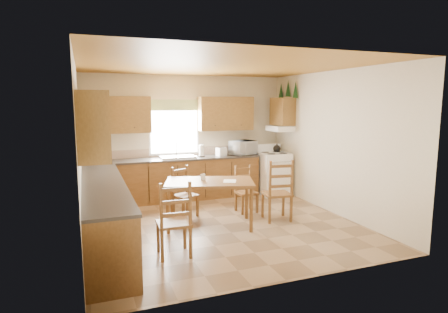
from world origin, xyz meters
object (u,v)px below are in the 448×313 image
object	(u,v)px
dining_table	(210,203)
chair_near_left	(174,218)
chair_near_right	(277,190)
stove	(274,174)
microwave	(243,148)
chair_far_left	(185,192)
chair_far_right	(246,189)

from	to	relation	value
dining_table	chair_near_left	size ratio (longest dim) A/B	1.39
dining_table	chair_near_right	xyz separation A→B (m)	(1.24, -0.11, 0.16)
stove	chair_near_left	distance (m)	3.96
chair_near_right	dining_table	bearing A→B (deg)	3.01
microwave	chair_near_left	xyz separation A→B (m)	(-2.31, -2.91, -0.55)
chair_far_left	chair_far_right	size ratio (longest dim) A/B	1.04
stove	chair_near_right	bearing A→B (deg)	-112.77
stove	chair_far_right	size ratio (longest dim) A/B	1.07
chair_far_left	chair_far_right	distance (m)	1.19
dining_table	chair_far_left	xyz separation A→B (m)	(-0.25, 0.66, 0.07)
chair_near_left	chair_near_right	size ratio (longest dim) A/B	0.96
chair_near_left	chair_near_right	distance (m)	2.29
stove	chair_far_right	xyz separation A→B (m)	(-1.17, -1.08, -0.03)
chair_near_left	chair_near_right	bearing A→B (deg)	-154.30
microwave	chair_near_left	size ratio (longest dim) A/B	0.50
stove	chair_near_left	bearing A→B (deg)	-134.64
chair_far_right	chair_near_right	bearing A→B (deg)	-66.93
chair_far_left	microwave	bearing A→B (deg)	13.60
dining_table	chair_near_left	world-z (taller)	chair_near_left
stove	chair_far_left	distance (m)	2.53
chair_near_right	chair_far_left	world-z (taller)	chair_near_right
stove	dining_table	world-z (taller)	stove
chair_near_right	chair_far_right	size ratio (longest dim) A/B	1.24
microwave	chair_near_right	bearing A→B (deg)	-119.44
microwave	chair_far_left	bearing A→B (deg)	-167.70
dining_table	chair_near_left	distance (m)	1.34
stove	dining_table	size ratio (longest dim) A/B	0.64
chair_far_left	chair_near_left	bearing A→B (deg)	-132.09
stove	microwave	world-z (taller)	microwave
chair_near_left	dining_table	bearing A→B (deg)	-127.89
stove	microwave	xyz separation A→B (m)	(-0.65, 0.28, 0.61)
chair_far_right	microwave	bearing A→B (deg)	66.45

